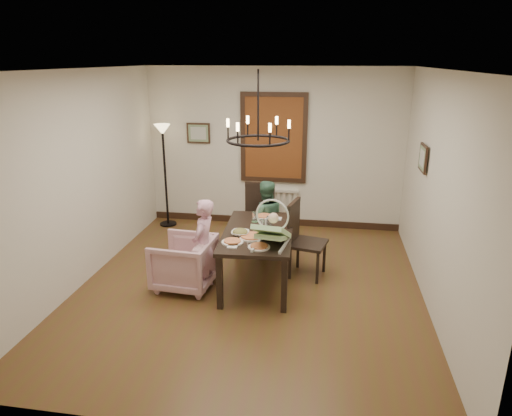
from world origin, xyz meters
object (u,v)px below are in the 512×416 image
(baby_bouncer, at_px, (272,230))
(chair_far, at_px, (257,219))
(chair_right, at_px, (308,239))
(seated_man, at_px, (265,226))
(drinking_glass, at_px, (262,225))
(armchair, at_px, (184,263))
(floor_lamp, at_px, (165,177))
(elderly_woman, at_px, (204,253))
(dining_table, at_px, (258,237))

(baby_bouncer, bearing_deg, chair_far, 113.58)
(chair_right, height_order, seated_man, chair_right)
(drinking_glass, bearing_deg, armchair, -160.67)
(armchair, bearing_deg, baby_bouncer, 86.80)
(seated_man, relative_size, drinking_glass, 7.82)
(chair_far, relative_size, floor_lamp, 0.60)
(drinking_glass, distance_m, floor_lamp, 2.78)
(seated_man, distance_m, floor_lamp, 2.29)
(drinking_glass, bearing_deg, baby_bouncer, -69.47)
(chair_right, height_order, elderly_woman, chair_right)
(dining_table, xyz_separation_m, elderly_woman, (-0.66, -0.30, -0.15))
(baby_bouncer, height_order, drinking_glass, baby_bouncer)
(chair_far, distance_m, floor_lamp, 2.05)
(seated_man, height_order, drinking_glass, seated_man)
(chair_right, xyz_separation_m, baby_bouncer, (-0.41, -0.75, 0.40))
(dining_table, distance_m, chair_right, 0.73)
(armchair, bearing_deg, dining_table, 110.74)
(floor_lamp, bearing_deg, elderly_woman, -59.80)
(armchair, bearing_deg, chair_right, 114.82)
(drinking_glass, relative_size, floor_lamp, 0.07)
(floor_lamp, bearing_deg, baby_bouncer, -47.29)
(elderly_woman, bearing_deg, chair_right, 120.83)
(chair_far, bearing_deg, baby_bouncer, -69.28)
(armchair, distance_m, drinking_glass, 1.15)
(chair_right, relative_size, floor_lamp, 0.60)
(seated_man, bearing_deg, armchair, 36.88)
(baby_bouncer, height_order, floor_lamp, floor_lamp)
(elderly_woman, relative_size, seated_man, 1.03)
(dining_table, relative_size, drinking_glass, 12.84)
(dining_table, height_order, seated_man, seated_man)
(armchair, xyz_separation_m, baby_bouncer, (1.19, -0.16, 0.60))
(chair_far, height_order, drinking_glass, chair_far)
(armchair, bearing_deg, drinking_glass, 113.78)
(baby_bouncer, xyz_separation_m, drinking_glass, (-0.19, 0.51, -0.13))
(chair_far, xyz_separation_m, seated_man, (0.16, -0.20, -0.04))
(chair_right, relative_size, baby_bouncer, 1.80)
(floor_lamp, bearing_deg, chair_right, -32.10)
(dining_table, bearing_deg, chair_right, 22.75)
(chair_right, bearing_deg, drinking_glass, 124.41)
(baby_bouncer, bearing_deg, dining_table, 126.15)
(dining_table, xyz_separation_m, chair_right, (0.65, 0.32, -0.12))
(armchair, distance_m, elderly_woman, 0.33)
(dining_table, xyz_separation_m, armchair, (-0.95, -0.28, -0.32))
(chair_right, bearing_deg, armchair, 122.73)
(armchair, relative_size, drinking_glass, 5.93)
(chair_far, relative_size, drinking_glass, 8.41)
(chair_right, height_order, drinking_glass, chair_right)
(dining_table, bearing_deg, chair_far, 96.95)
(dining_table, bearing_deg, drinking_glass, 53.87)
(dining_table, height_order, drinking_glass, drinking_glass)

